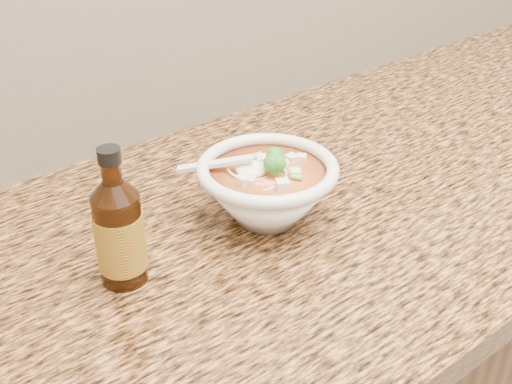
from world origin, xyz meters
TOP-DOWN VIEW (x-y plane):
  - cabinet at (0.00, 1.68)m, footprint 4.00×0.65m
  - counter_slab at (0.00, 1.68)m, footprint 4.00×0.68m
  - soup_bowl at (-0.20, 1.67)m, footprint 0.19×0.19m
  - hot_sauce_bottle at (-0.42, 1.67)m, footprint 0.08×0.08m

SIDE VIEW (x-z plane):
  - cabinet at x=0.00m, z-range 0.00..0.86m
  - counter_slab at x=0.00m, z-range 0.86..0.90m
  - soup_bowl at x=-0.20m, z-range 0.89..1.00m
  - hot_sauce_bottle at x=-0.42m, z-range 0.88..1.06m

